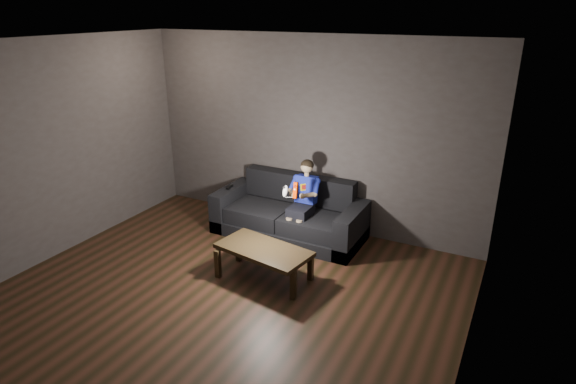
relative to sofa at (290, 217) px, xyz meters
The scene contains 11 objects.
floor 2.06m from the sofa, 87.87° to the right, with size 5.00×5.00×0.00m, color black.
back_wall 1.18m from the sofa, 80.69° to the left, with size 5.00×0.04×2.70m, color #3D3635.
left_wall 3.35m from the sofa, 139.96° to the right, with size 0.04×5.00×2.70m, color #3D3635.
right_wall 3.46m from the sofa, 38.34° to the right, with size 0.04×5.00×2.70m, color #3D3635.
ceiling 3.18m from the sofa, 87.87° to the right, with size 5.00×5.00×0.02m, color silver.
sofa is the anchor object (origin of this frame).
child 0.48m from the sofa, 13.72° to the right, with size 0.42×0.51×1.03m.
wii_remote_red 0.83m from the sofa, 55.26° to the right, with size 0.05×0.08×0.21m.
nunchuk_white 0.75m from the sofa, 69.67° to the right, with size 0.09×0.11×0.16m.
wii_remote_black 0.99m from the sofa, behind, with size 0.06×0.17×0.03m.
coffee_table 1.22m from the sofa, 77.33° to the right, with size 1.17×0.72×0.40m.
Camera 1 is at (2.71, -3.43, 3.02)m, focal length 30.00 mm.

